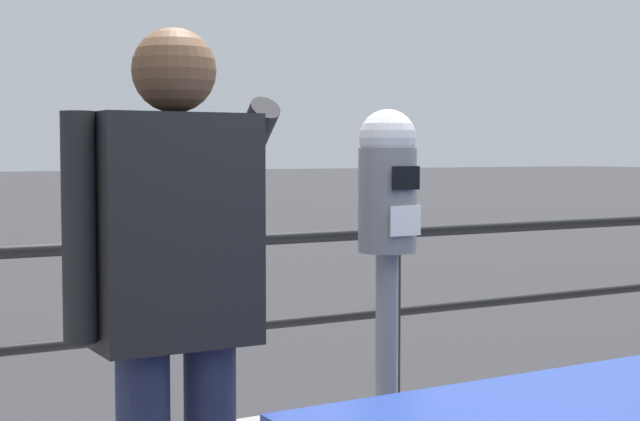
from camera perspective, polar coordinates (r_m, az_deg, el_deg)
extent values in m
cylinder|color=slate|center=(2.93, 4.02, 0.61)|extent=(0.18, 0.18, 0.32)
sphere|color=silver|center=(2.93, 4.03, 4.32)|extent=(0.17, 0.17, 0.17)
cube|color=black|center=(2.85, 5.12, 1.94)|extent=(0.10, 0.01, 0.07)
cube|color=white|center=(2.86, 5.10, -0.61)|extent=(0.11, 0.01, 0.09)
cube|color=black|center=(2.70, -8.57, -1.16)|extent=(0.45, 0.22, 0.65)
sphere|color=brown|center=(2.70, -8.65, 8.22)|extent=(0.23, 0.23, 0.23)
cylinder|color=black|center=(2.61, -14.11, -0.98)|extent=(0.09, 0.09, 0.61)
cylinder|color=black|center=(2.98, -5.11, 1.85)|extent=(0.09, 0.50, 0.49)
cylinder|color=black|center=(4.73, -6.49, -1.87)|extent=(24.00, 0.06, 0.06)
cylinder|color=black|center=(4.79, -6.45, -7.06)|extent=(24.00, 0.05, 0.05)
cylinder|color=black|center=(5.32, 4.48, -6.52)|extent=(0.06, 0.06, 0.97)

